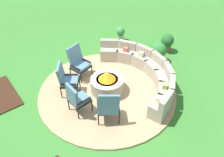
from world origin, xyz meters
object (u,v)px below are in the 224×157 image
potted_plant_1 (120,33)px  curved_stone_bench (144,71)px  potted_plant_2 (158,52)px  fire_pit (107,83)px  lounge_chair_back_left (77,98)px  lounge_chair_back_right (108,106)px  lounge_chair_front_left (78,62)px  potted_plant_0 (167,42)px  lounge_chair_front_right (66,79)px

potted_plant_1 → curved_stone_bench: bearing=-23.6°
potted_plant_2 → potted_plant_1: bearing=-178.2°
fire_pit → potted_plant_1: (-2.40, 2.57, 0.01)m
lounge_chair_back_left → potted_plant_1: bearing=120.8°
lounge_chair_back_right → fire_pit: bearing=87.5°
fire_pit → lounge_chair_front_left: 1.31m
lounge_chair_front_left → lounge_chair_back_left: lounge_chair_front_left is taller
lounge_chair_back_left → potted_plant_0: lounge_chair_back_left is taller
lounge_chair_front_right → potted_plant_0: lounge_chair_front_right is taller
lounge_chair_front_left → lounge_chair_front_right: lounge_chair_front_left is taller
lounge_chair_front_left → lounge_chair_back_left: size_ratio=1.10×
lounge_chair_front_left → lounge_chair_front_right: size_ratio=1.04×
fire_pit → potted_plant_2: 2.65m
fire_pit → potted_plant_1: size_ratio=1.68×
fire_pit → lounge_chair_front_right: size_ratio=0.97×
fire_pit → lounge_chair_back_right: lounge_chair_back_right is taller
lounge_chair_front_right → potted_plant_1: lounge_chair_front_right is taller
lounge_chair_front_right → lounge_chair_back_right: (1.73, 0.32, -0.01)m
curved_stone_bench → fire_pit: bearing=-101.4°
lounge_chair_front_right → lounge_chair_back_right: 1.76m
lounge_chair_back_left → potted_plant_0: size_ratio=1.37×
potted_plant_1 → potted_plant_0: bearing=26.2°
lounge_chair_back_right → potted_plant_0: (-1.53, 4.25, -0.18)m
lounge_chair_front_right → potted_plant_2: lounge_chair_front_right is taller
potted_plant_0 → potted_plant_2: potted_plant_2 is taller
lounge_chair_front_right → lounge_chair_back_left: lounge_chair_front_right is taller
lounge_chair_back_right → potted_plant_1: size_ratio=1.66×
lounge_chair_back_left → potted_plant_1: lounge_chair_back_left is taller
lounge_chair_front_left → lounge_chair_front_right: (0.54, -0.77, -0.02)m
lounge_chair_back_left → lounge_chair_back_right: (0.81, 0.51, 0.00)m
curved_stone_bench → potted_plant_1: bearing=156.4°
lounge_chair_front_left → potted_plant_2: (1.04, 2.94, -0.21)m
potted_plant_2 → fire_pit: bearing=-85.5°
potted_plant_1 → potted_plant_2: size_ratio=0.80×
lounge_chair_back_left → fire_pit: bearing=96.4°
lounge_chair_back_right → curved_stone_bench: bearing=52.4°
curved_stone_bench → lounge_chair_front_left: size_ratio=3.35×
fire_pit → lounge_chair_back_right: (1.03, -0.74, 0.26)m
lounge_chair_front_right → potted_plant_0: bearing=125.6°
lounge_chair_front_right → potted_plant_2: (0.50, 3.71, -0.19)m
lounge_chair_back_right → potted_plant_2: size_ratio=1.33×
lounge_chair_front_left → curved_stone_bench: bearing=124.0°
lounge_chair_front_right → potted_plant_2: bearing=120.6°
lounge_chair_front_left → potted_plant_1: 3.11m
lounge_chair_back_right → potted_plant_2: lounge_chair_back_right is taller
lounge_chair_back_left → potted_plant_1: 4.64m
fire_pit → lounge_chair_back_left: size_ratio=1.03×
fire_pit → lounge_chair_back_left: 1.29m
lounge_chair_back_left → lounge_chair_back_right: size_ratio=0.98×
potted_plant_2 → lounge_chair_back_right: bearing=-69.9°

